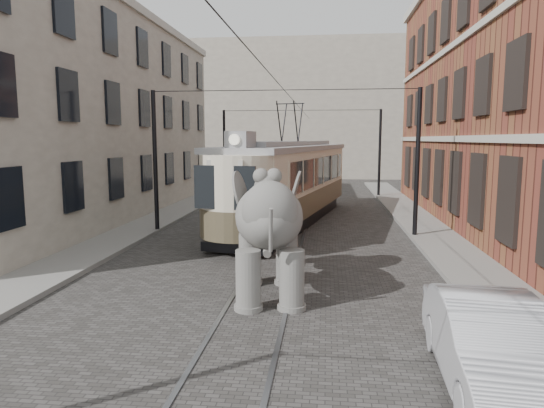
# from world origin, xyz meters

# --- Properties ---
(ground) EXTENTS (120.00, 120.00, 0.00)m
(ground) POSITION_xyz_m (0.00, 0.00, 0.00)
(ground) COLOR #403D3B
(tram_rails) EXTENTS (1.54, 80.00, 0.02)m
(tram_rails) POSITION_xyz_m (0.00, 0.00, 0.01)
(tram_rails) COLOR slate
(tram_rails) RESTS_ON ground
(sidewalk_right) EXTENTS (2.00, 60.00, 0.15)m
(sidewalk_right) POSITION_xyz_m (6.00, 0.00, 0.07)
(sidewalk_right) COLOR slate
(sidewalk_right) RESTS_ON ground
(sidewalk_left) EXTENTS (2.00, 60.00, 0.15)m
(sidewalk_left) POSITION_xyz_m (-6.50, 0.00, 0.07)
(sidewalk_left) COLOR slate
(sidewalk_left) RESTS_ON ground
(brick_building) EXTENTS (8.00, 26.00, 12.00)m
(brick_building) POSITION_xyz_m (11.00, 9.00, 6.00)
(brick_building) COLOR brown
(brick_building) RESTS_ON ground
(stucco_building) EXTENTS (7.00, 24.00, 10.00)m
(stucco_building) POSITION_xyz_m (-11.00, 10.00, 5.00)
(stucco_building) COLOR gray
(stucco_building) RESTS_ON ground
(distant_block) EXTENTS (28.00, 10.00, 14.00)m
(distant_block) POSITION_xyz_m (0.00, 40.00, 7.00)
(distant_block) COLOR gray
(distant_block) RESTS_ON ground
(catenary) EXTENTS (11.00, 30.20, 6.00)m
(catenary) POSITION_xyz_m (-0.20, 5.00, 3.00)
(catenary) COLOR black
(catenary) RESTS_ON ground
(tram) EXTENTS (5.67, 14.61, 5.68)m
(tram) POSITION_xyz_m (-0.13, 9.04, 2.84)
(tram) COLOR beige
(tram) RESTS_ON ground
(elephant) EXTENTS (3.57, 5.56, 3.19)m
(elephant) POSITION_xyz_m (0.19, -1.91, 1.59)
(elephant) COLOR slate
(elephant) RESTS_ON ground
(parked_car) EXTENTS (1.74, 4.47, 1.45)m
(parked_car) POSITION_xyz_m (4.28, -6.13, 0.73)
(parked_car) COLOR #AFAEB3
(parked_car) RESTS_ON ground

